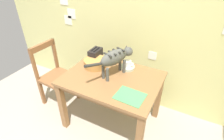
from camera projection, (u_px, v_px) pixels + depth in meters
wall_rear at (135, 19)px, 2.31m from camera, size 4.54×0.11×2.50m
dining_table at (112, 84)px, 2.15m from camera, size 1.12×0.84×0.74m
cat at (116, 58)px, 2.02m from camera, size 0.30×0.65×0.33m
saucer_bowl at (127, 67)px, 2.25m from camera, size 0.18×0.18×0.03m
coffee_mug at (128, 64)px, 2.22m from camera, size 0.13×0.09×0.08m
magazine at (130, 96)px, 1.81m from camera, size 0.30×0.25×0.01m
book_stack at (99, 61)px, 2.37m from camera, size 0.18×0.14×0.05m
wicker_basket at (95, 63)px, 2.27m from camera, size 0.29×0.29×0.10m
toaster at (96, 55)px, 2.38m from camera, size 0.12×0.20×0.18m
wooden_chair_near at (55, 76)px, 2.61m from camera, size 0.45×0.45×0.94m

